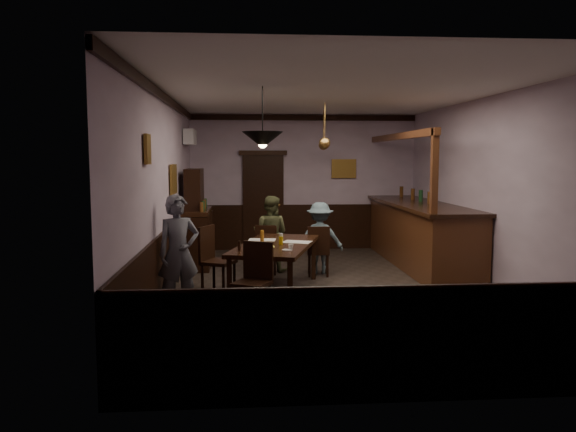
{
  "coord_description": "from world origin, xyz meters",
  "views": [
    {
      "loc": [
        -1.31,
        -8.44,
        2.06
      ],
      "look_at": [
        -0.64,
        0.15,
        1.15
      ],
      "focal_mm": 35.0,
      "sensor_mm": 36.0,
      "label": 1
    }
  ],
  "objects": [
    {
      "name": "pastry_ring_b",
      "position": [
        -1.02,
        -0.54,
        0.79
      ],
      "size": [
        0.13,
        0.13,
        0.04
      ],
      "primitive_type": "torus",
      "color": "#C68C47",
      "rests_on": "pastry_plate"
    },
    {
      "name": "picture_back",
      "position": [
        0.9,
        3.96,
        1.8
      ],
      "size": [
        0.55,
        0.04,
        0.42
      ],
      "color": "olive",
      "rests_on": "ground"
    },
    {
      "name": "person_seated_left",
      "position": [
        -0.85,
        1.56,
        0.68
      ],
      "size": [
        0.81,
        0.73,
        1.37
      ],
      "primitive_type": "imported",
      "rotation": [
        0.0,
        0.0,
        2.75
      ],
      "color": "#505432",
      "rests_on": "ground"
    },
    {
      "name": "pepper_mill",
      "position": [
        -1.39,
        -0.66,
        0.82
      ],
      "size": [
        0.04,
        0.04,
        0.14
      ],
      "primitive_type": "cylinder",
      "color": "black",
      "rests_on": "dining_table"
    },
    {
      "name": "coffee_cup",
      "position": [
        -0.66,
        -0.66,
        0.8
      ],
      "size": [
        0.1,
        0.1,
        0.07
      ],
      "primitive_type": "imported",
      "rotation": [
        0.0,
        0.0,
        -0.28
      ],
      "color": "white",
      "rests_on": "saucer"
    },
    {
      "name": "picture_left_small",
      "position": [
        -2.46,
        -1.6,
        2.15
      ],
      "size": [
        0.04,
        0.28,
        0.36
      ],
      "color": "olive",
      "rests_on": "ground"
    },
    {
      "name": "chair_near",
      "position": [
        -1.19,
        -1.32,
        0.53
      ],
      "size": [
        0.56,
        0.56,
        0.97
      ],
      "rotation": [
        0.0,
        0.0,
        -0.47
      ],
      "color": "black",
      "rests_on": "ground"
    },
    {
      "name": "room",
      "position": [
        0.0,
        0.0,
        1.5
      ],
      "size": [
        5.01,
        8.01,
        3.01
      ],
      "color": "#2D2621",
      "rests_on": "ground"
    },
    {
      "name": "person_seated_right",
      "position": [
        0.01,
        1.32,
        0.63
      ],
      "size": [
        0.88,
        0.59,
        1.26
      ],
      "primitive_type": "imported",
      "rotation": [
        0.0,
        0.0,
        2.99
      ],
      "color": "slate",
      "rests_on": "ground"
    },
    {
      "name": "water_glass",
      "position": [
        -0.76,
        0.0,
        0.82
      ],
      "size": [
        0.06,
        0.06,
        0.15
      ],
      "primitive_type": "cylinder",
      "color": "silver",
      "rests_on": "dining_table"
    },
    {
      "name": "door_back",
      "position": [
        -0.9,
        3.95,
        1.05
      ],
      "size": [
        0.9,
        0.06,
        2.1
      ],
      "primitive_type": "cube",
      "color": "black",
      "rests_on": "ground"
    },
    {
      "name": "person_standing",
      "position": [
        -2.19,
        -0.96,
        0.78
      ],
      "size": [
        0.67,
        0.58,
        1.56
      ],
      "primitive_type": "imported",
      "rotation": [
        0.0,
        0.0,
        0.43
      ],
      "color": "#565662",
      "rests_on": "ground"
    },
    {
      "name": "newspaper_right",
      "position": [
        -0.51,
        0.07,
        0.75
      ],
      "size": [
        0.5,
        0.43,
        0.01
      ],
      "primitive_type": "cube",
      "rotation": [
        0.0,
        0.0,
        -0.38
      ],
      "color": "silver",
      "rests_on": "dining_table"
    },
    {
      "name": "bar_counter",
      "position": [
        1.99,
        1.97,
        0.63
      ],
      "size": [
        1.04,
        4.47,
        2.5
      ],
      "color": "#512515",
      "rests_on": "ground"
    },
    {
      "name": "pendant_brass_mid",
      "position": [
        0.1,
        1.4,
        2.3
      ],
      "size": [
        0.2,
        0.2,
        0.81
      ],
      "color": "#BF8C3F",
      "rests_on": "ground"
    },
    {
      "name": "chair_far_left",
      "position": [
        -0.92,
        1.3,
        0.48
      ],
      "size": [
        0.46,
        0.46,
        0.88
      ],
      "rotation": [
        0.0,
        0.0,
        2.9
      ],
      "color": "black",
      "rests_on": "ground"
    },
    {
      "name": "dining_table",
      "position": [
        -0.84,
        -0.05,
        0.69
      ],
      "size": [
        1.56,
        2.39,
        0.75
      ],
      "rotation": [
        0.0,
        0.0,
        -0.28
      ],
      "color": "black",
      "rests_on": "ground"
    },
    {
      "name": "newspaper_left",
      "position": [
        -1.04,
        0.34,
        0.75
      ],
      "size": [
        0.46,
        0.35,
        0.01
      ],
      "primitive_type": "cube",
      "rotation": [
        0.0,
        0.0,
        -0.14
      ],
      "color": "silver",
      "rests_on": "dining_table"
    },
    {
      "name": "chair_far_right",
      "position": [
        -0.05,
        1.05,
        0.48
      ],
      "size": [
        0.41,
        0.41,
        0.88
      ],
      "rotation": [
        0.0,
        0.0,
        3.06
      ],
      "color": "black",
      "rests_on": "ground"
    },
    {
      "name": "pastry_plate",
      "position": [
        -1.03,
        -0.61,
        0.76
      ],
      "size": [
        0.22,
        0.22,
        0.01
      ],
      "primitive_type": "cylinder",
      "color": "white",
      "rests_on": "dining_table"
    },
    {
      "name": "pendant_iron",
      "position": [
        -1.06,
        -0.82,
        2.29
      ],
      "size": [
        0.56,
        0.56,
        0.82
      ],
      "color": "black",
      "rests_on": "ground"
    },
    {
      "name": "pendant_brass_far",
      "position": [
        0.3,
        2.98,
        2.3
      ],
      "size": [
        0.2,
        0.2,
        0.81
      ],
      "color": "#BF8C3F",
      "rests_on": "ground"
    },
    {
      "name": "soda_can",
      "position": [
        -0.77,
        -0.13,
        0.81
      ],
      "size": [
        0.07,
        0.07,
        0.12
      ],
      "primitive_type": "cylinder",
      "color": "yellow",
      "rests_on": "dining_table"
    },
    {
      "name": "pastry_ring_a",
      "position": [
        -1.1,
        -0.5,
        0.79
      ],
      "size": [
        0.13,
        0.13,
        0.04
      ],
      "primitive_type": "torus",
      "color": "#C68C47",
      "rests_on": "pastry_plate"
    },
    {
      "name": "beer_glass",
      "position": [
        -1.05,
        0.01,
        0.85
      ],
      "size": [
        0.06,
        0.06,
        0.2
      ],
      "primitive_type": "cylinder",
      "color": "#BF721E",
      "rests_on": "dining_table"
    },
    {
      "name": "saucer",
      "position": [
        -0.72,
        -0.67,
        0.76
      ],
      "size": [
        0.15,
        0.15,
        0.01
      ],
      "primitive_type": "cylinder",
      "color": "white",
      "rests_on": "dining_table"
    },
    {
      "name": "napkin",
      "position": [
        -0.96,
        -0.33,
        0.75
      ],
      "size": [
        0.19,
        0.19,
        0.0
      ],
      "primitive_type": "cube",
      "rotation": [
        0.0,
        0.0,
        -0.28
      ],
      "color": "#EDF55A",
      "rests_on": "dining_table"
    },
    {
      "name": "sideboard",
      "position": [
        -2.21,
        2.15,
        0.74
      ],
      "size": [
        0.5,
        1.39,
        1.84
      ],
      "color": "black",
      "rests_on": "ground"
    },
    {
      "name": "chair_side",
      "position": [
        -1.79,
        0.03,
        0.56
      ],
      "size": [
        0.59,
        0.59,
        1.02
      ],
      "rotation": [
        0.0,
        0.0,
        1.12
      ],
      "color": "black",
      "rests_on": "ground"
    },
    {
      "name": "ac_unit",
      "position": [
        -2.38,
        2.9,
        2.45
      ],
      "size": [
        0.2,
        0.85,
        0.3
      ],
      "color": "white",
      "rests_on": "ground"
    },
    {
      "name": "picture_left_large",
      "position": [
        -2.46,
        0.8,
        1.7
      ],
      "size": [
        0.04,
        0.62,
        0.48
      ],
      "color": "olive",
      "rests_on": "ground"
    }
  ]
}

